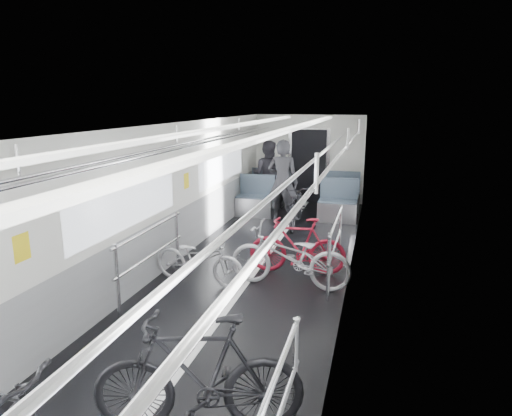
# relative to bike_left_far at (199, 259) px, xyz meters

# --- Properties ---
(car_shell) EXTENTS (3.02, 14.01, 2.41)m
(car_shell) POSITION_rel_bike_left_far_xyz_m (0.71, 1.13, 0.73)
(car_shell) COLOR black
(car_shell) RESTS_ON ground
(bike_left_far) EXTENTS (1.57, 0.73, 0.80)m
(bike_left_far) POSITION_rel_bike_left_far_xyz_m (0.00, 0.00, 0.00)
(bike_left_far) COLOR #9F9FA3
(bike_left_far) RESTS_ON floor
(bike_right_near) EXTENTS (1.84, 0.97, 1.07)m
(bike_right_near) POSITION_rel_bike_left_far_xyz_m (1.23, -3.03, 0.14)
(bike_right_near) COLOR black
(bike_right_near) RESTS_ON floor
(bike_right_mid) EXTENTS (1.86, 0.71, 0.97)m
(bike_right_mid) POSITION_rel_bike_left_far_xyz_m (1.37, 0.21, 0.09)
(bike_right_mid) COLOR #ACACB1
(bike_right_mid) RESTS_ON floor
(bike_right_far) EXTENTS (1.60, 0.58, 0.94)m
(bike_right_far) POSITION_rel_bike_left_far_xyz_m (1.38, 0.81, 0.07)
(bike_right_far) COLOR maroon
(bike_right_far) RESTS_ON floor
(bike_aisle) EXTENTS (0.74, 1.88, 0.97)m
(bike_aisle) POSITION_rel_bike_left_far_xyz_m (0.85, 3.70, 0.09)
(bike_aisle) COLOR black
(bike_aisle) RESTS_ON floor
(person_standing) EXTENTS (0.74, 0.52, 1.93)m
(person_standing) POSITION_rel_bike_left_far_xyz_m (0.50, 3.80, 0.57)
(person_standing) COLOR black
(person_standing) RESTS_ON floor
(person_seated) EXTENTS (0.87, 0.69, 1.76)m
(person_seated) POSITION_rel_bike_left_far_xyz_m (-0.24, 5.40, 0.48)
(person_seated) COLOR #2C2A32
(person_seated) RESTS_ON floor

